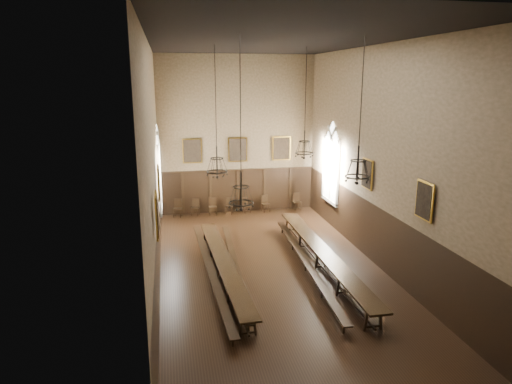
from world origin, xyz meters
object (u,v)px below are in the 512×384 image
object	(u,v)px
bench_right_inner	(305,264)
chair_1	(195,210)
bench_left_inner	(235,267)
chair_2	(213,210)
bench_left_outer	(211,271)
chair_0	(178,212)
chair_3	(229,209)
table_right	(322,260)
chair_4	(246,208)
bench_right_outer	(328,259)
table_left	(224,269)
chandelier_front_left	(241,192)
chair_7	(297,205)
chandelier_back_right	(304,146)
chandelier_back_left	(217,164)
chandelier_front_right	(358,167)
chair_5	(266,207)

from	to	relation	value
bench_right_inner	chair_1	world-z (taller)	chair_1
bench_left_inner	chair_2	distance (m)	8.37
bench_left_outer	chair_1	world-z (taller)	chair_1
chair_0	chair_2	size ratio (longest dim) A/B	1.01
bench_left_inner	chair_2	bearing A→B (deg)	90.16
chair_2	chair_3	bearing A→B (deg)	3.75
table_right	chair_4	size ratio (longest dim) A/B	11.88
bench_right_outer	chair_3	distance (m)	8.87
table_right	bench_right_inner	distance (m)	0.74
table_left	chair_3	size ratio (longest dim) A/B	10.41
table_left	bench_left_outer	distance (m)	0.54
chandelier_front_left	table_right	bearing A→B (deg)	35.21
chair_7	table_left	bearing A→B (deg)	-127.73
bench_right_outer	chair_4	distance (m)	8.57
chandelier_back_right	chandelier_front_left	size ratio (longest dim) A/B	0.88
chair_4	chair_7	bearing A→B (deg)	-12.83
chair_4	chandelier_back_right	distance (m)	7.56
table_right	chair_3	world-z (taller)	chair_3
chair_1	chandelier_back_left	distance (m)	7.34
bench_left_inner	chair_0	distance (m)	8.62
chair_1	chair_2	world-z (taller)	chair_2
chair_2	bench_right_inner	bearing A→B (deg)	-71.13
chair_2	chandelier_back_left	xyz separation A→B (m)	(-0.36, -6.11, 3.80)
bench_left_outer	bench_right_inner	xyz separation A→B (m)	(3.88, -0.02, -0.00)
chair_4	chandelier_front_right	xyz separation A→B (m)	(1.88, -11.21, 4.47)
chandelier_back_right	chandelier_front_left	bearing A→B (deg)	-124.48
chair_5	chandelier_back_left	distance (m)	8.08
chair_1	chair_4	world-z (taller)	chair_1
bench_left_inner	chair_0	world-z (taller)	chair_0
table_right	chair_1	size ratio (longest dim) A/B	11.28
bench_left_inner	chair_7	world-z (taller)	chair_7
table_left	table_right	bearing A→B (deg)	1.52
chair_4	chandelier_back_right	xyz separation A→B (m)	(1.63, -5.88, 4.46)
bench_left_inner	chandelier_back_left	distance (m)	4.46
bench_right_inner	chair_7	size ratio (longest dim) A/B	10.33
table_right	bench_right_inner	xyz separation A→B (m)	(-0.73, -0.03, -0.12)
chair_3	bench_left_inner	bearing A→B (deg)	-78.48
table_right	chair_5	size ratio (longest dim) A/B	11.01
chandelier_back_right	table_right	bearing A→B (deg)	-89.64
chair_3	chandelier_front_right	world-z (taller)	chandelier_front_right
bench_right_inner	chair_1	size ratio (longest dim) A/B	10.95
table_left	chandelier_front_left	world-z (taller)	chandelier_front_left
chair_4	chair_2	bearing A→B (deg)	168.53
table_left	chandelier_front_right	bearing A→B (deg)	-29.07
table_left	chair_3	bearing A→B (deg)	80.95
table_left	chandelier_back_left	xyz separation A→B (m)	(0.09, 2.63, 3.74)
chair_0	chair_5	bearing A→B (deg)	13.57
bench_right_outer	chair_3	xyz separation A→B (m)	(-3.07, 8.32, 0.00)
table_left	chandelier_front_left	size ratio (longest dim) A/B	1.78
table_left	bench_left_inner	distance (m)	0.61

